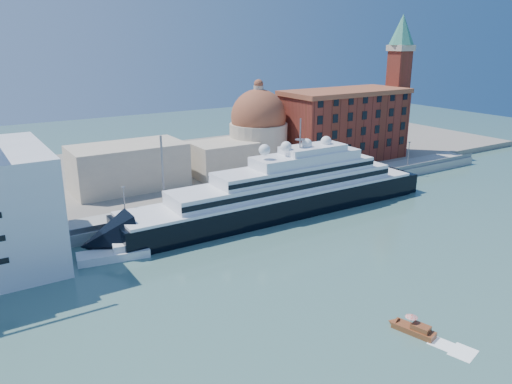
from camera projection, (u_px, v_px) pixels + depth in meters
ground at (321, 252)px, 100.95m from camera, size 400.00×400.00×0.00m
quay at (237, 201)px, 128.01m from camera, size 180.00×10.00×2.50m
land at (173, 168)px, 161.15m from camera, size 260.00×72.00×2.00m
quay_fence at (246, 199)px, 123.83m from camera, size 180.00×0.10×1.20m
superyacht at (270, 198)px, 119.59m from camera, size 90.27×12.51×26.98m
service_barge at (115, 254)px, 97.62m from camera, size 14.24×6.79×3.07m
water_taxi at (415, 329)px, 72.96m from camera, size 3.67×6.56×2.96m
warehouse at (344, 125)px, 165.37m from camera, size 43.00×19.00×23.25m
campanile at (399, 76)px, 173.18m from camera, size 8.40×8.40×47.00m
church at (215, 145)px, 147.53m from camera, size 66.00×18.00×25.50m
lamp_posts at (194, 178)px, 117.58m from camera, size 120.80×2.40×18.00m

